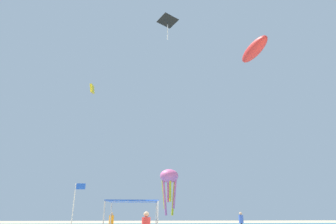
{
  "coord_description": "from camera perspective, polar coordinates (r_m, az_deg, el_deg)",
  "views": [
    {
      "loc": [
        -1.13,
        -15.46,
        1.8
      ],
      "look_at": [
        0.49,
        7.44,
        10.47
      ],
      "focal_mm": 28.62,
      "sensor_mm": 36.0,
      "label": 1
    }
  ],
  "objects": [
    {
      "name": "kite_parafoil_yellow",
      "position": [
        38.21,
        -15.82,
        4.69
      ],
      "size": [
        0.78,
        3.82,
        2.33
      ],
      "rotation": [
        0.0,
        0.0,
        4.84
      ],
      "color": "yellow"
    },
    {
      "name": "kite_diamond_black",
      "position": [
        29.32,
        -0.08,
        18.66
      ],
      "size": [
        2.33,
        2.33,
        2.38
      ],
      "rotation": [
        0.0,
        0.0,
        2.09
      ],
      "color": "black"
    },
    {
      "name": "kite_inflatable_red",
      "position": [
        35.72,
        17.85,
        12.52
      ],
      "size": [
        2.73,
        5.73,
        2.22
      ],
      "rotation": [
        0.0,
        0.0,
        1.71
      ],
      "color": "red"
    },
    {
      "name": "kite_octopus_pink",
      "position": [
        43.51,
        0.25,
        -13.95
      ],
      "size": [
        3.23,
        3.23,
        6.9
      ],
      "rotation": [
        0.0,
        0.0,
        1.68
      ],
      "color": "pink"
    },
    {
      "name": "person_central",
      "position": [
        27.71,
        -11.99,
        -21.73
      ],
      "size": [
        0.44,
        0.44,
        1.87
      ],
      "rotation": [
        0.0,
        0.0,
        3.77
      ],
      "color": "brown",
      "rests_on": "ground"
    },
    {
      "name": "person_leftmost",
      "position": [
        29.44,
        15.32,
        -21.37
      ],
      "size": [
        0.45,
        0.49,
        1.88
      ],
      "rotation": [
        0.0,
        0.0,
        4.4
      ],
      "color": "black",
      "rests_on": "ground"
    },
    {
      "name": "banner_flag",
      "position": [
        17.71,
        -19.3,
        -18.6
      ],
      "size": [
        0.61,
        0.06,
        3.49
      ],
      "color": "silver",
      "rests_on": "ground"
    },
    {
      "name": "canopy_tent",
      "position": [
        17.55,
        -7.48,
        -18.65
      ],
      "size": [
        3.04,
        3.06,
        2.5
      ],
      "color": "#B2B2B7",
      "rests_on": "ground"
    }
  ]
}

